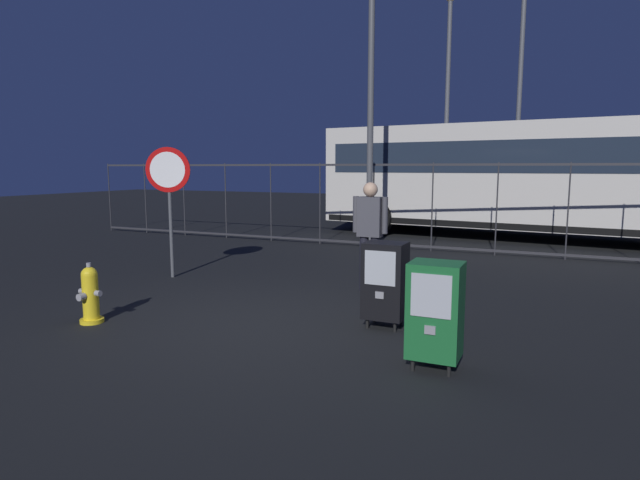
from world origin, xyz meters
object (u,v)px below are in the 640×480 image
newspaper_box_primary (385,280)px  stop_sign (169,185)px  bus_far (512,173)px  fire_hydrant (90,295)px  bus_near (524,174)px  street_light_far_left (447,93)px  street_light_near_left (521,68)px  street_light_near_right (371,70)px  pedestrian (370,230)px  newspaper_box_secondary (435,310)px

newspaper_box_primary → stop_sign: (-4.22, 1.25, 1.03)m
bus_far → fire_hydrant: bearing=-111.5°
bus_near → street_light_far_left: (-2.56, 2.57, 2.52)m
fire_hydrant → street_light_near_left: size_ratio=0.09×
bus_near → street_light_far_left: street_light_far_left is taller
stop_sign → street_light_far_left: size_ratio=0.30×
street_light_far_left → bus_near: bearing=-45.2°
newspaper_box_primary → street_light_far_left: street_light_far_left is taller
stop_sign → street_light_near_right: 5.37m
fire_hydrant → street_light_near_right: 7.87m
stop_sign → pedestrian: size_ratio=1.34×
street_light_near_left → bus_near: bearing=-80.9°
newspaper_box_secondary → pedestrian: 3.18m
newspaper_box_secondary → bus_far: (-0.40, 13.65, 1.14)m
street_light_near_right → pedestrian: bearing=-70.9°
bus_near → street_light_far_left: 4.42m
newspaper_box_primary → newspaper_box_secondary: same height
newspaper_box_primary → street_light_near_left: street_light_near_left is taller
pedestrian → bus_far: size_ratio=0.16×
fire_hydrant → bus_far: size_ratio=0.07×
street_light_near_left → stop_sign: bearing=-115.6°
bus_far → pedestrian: bearing=-102.5°
newspaper_box_primary → bus_far: 12.64m
newspaper_box_secondary → stop_sign: 5.64m
newspaper_box_secondary → pedestrian: pedestrian is taller
bus_far → street_light_near_left: 3.35m
newspaper_box_primary → street_light_near_left: bearing=86.9°
fire_hydrant → street_light_near_left: bearing=72.7°
bus_far → street_light_far_left: bearing=-158.1°
bus_far → newspaper_box_secondary: bearing=-94.7°
stop_sign → pedestrian: bearing=6.9°
newspaper_box_secondary → bus_near: size_ratio=0.10×
bus_near → street_light_near_left: (-0.38, 2.38, 3.10)m
street_light_near_left → street_light_far_left: street_light_near_left is taller
newspaper_box_secondary → street_light_near_right: bearing=113.8°
stop_sign → pedestrian: 3.54m
newspaper_box_primary → street_light_near_right: bearing=110.8°
fire_hydrant → pedestrian: pedestrian is taller
stop_sign → bus_near: bus_near is taller
newspaper_box_secondary → street_light_far_left: (-2.39, 12.58, 3.66)m
fire_hydrant → street_light_near_right: (1.23, 6.84, 3.68)m
street_light_near_left → newspaper_box_primary: bearing=-93.1°
fire_hydrant → pedestrian: 3.97m
fire_hydrant → newspaper_box_primary: 3.58m
fire_hydrant → newspaper_box_primary: size_ratio=0.73×
fire_hydrant → street_light_far_left: bearing=82.2°
pedestrian → bus_far: bearing=83.9°
fire_hydrant → street_light_near_right: size_ratio=0.11×
bus_far → bus_near: bearing=-87.4°
pedestrian → bus_near: size_ratio=0.16×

